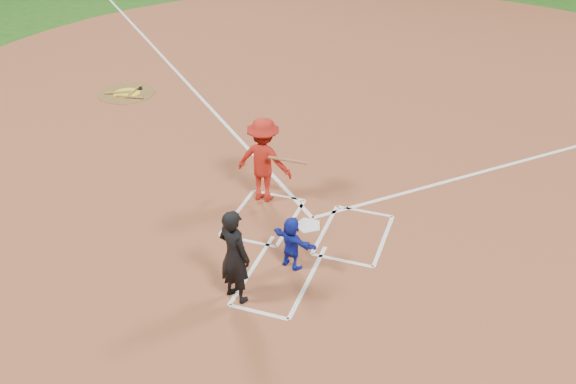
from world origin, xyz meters
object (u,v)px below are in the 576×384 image
(home_plate, at_px, (308,225))
(catcher, at_px, (292,243))
(umpire, at_px, (234,256))
(batter_at_plate, at_px, (264,160))
(on_deck_circle, at_px, (127,93))

(home_plate, bearing_deg, catcher, 94.77)
(catcher, distance_m, umpire, 1.37)
(home_plate, relative_size, batter_at_plate, 0.31)
(home_plate, bearing_deg, umpire, 78.45)
(home_plate, bearing_deg, batter_at_plate, -30.08)
(home_plate, distance_m, on_deck_circle, 8.84)
(catcher, height_order, umpire, umpire)
(umpire, distance_m, batter_at_plate, 3.35)
(umpire, bearing_deg, home_plate, -79.50)
(home_plate, distance_m, catcher, 1.49)
(on_deck_circle, relative_size, umpire, 0.94)
(home_plate, height_order, batter_at_plate, batter_at_plate)
(umpire, bearing_deg, batter_at_plate, -55.50)
(home_plate, xyz_separation_m, on_deck_circle, (-7.33, 4.94, -0.00))
(umpire, bearing_deg, on_deck_circle, -25.69)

